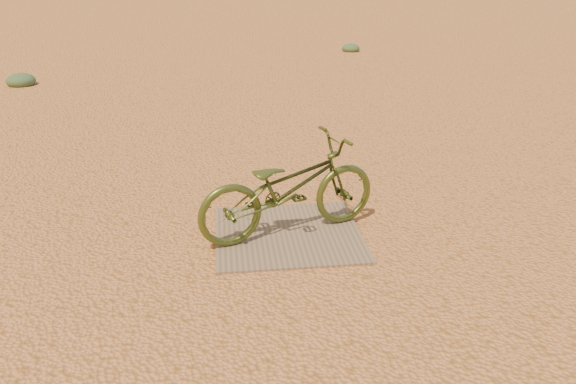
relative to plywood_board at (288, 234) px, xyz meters
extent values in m
plane|color=#E68D5A|center=(-0.39, -0.52, -0.01)|extent=(120.00, 120.00, 0.00)
cube|color=#826658|center=(0.00, 0.00, 0.00)|extent=(1.39, 1.32, 0.02)
imported|color=#435120|center=(0.01, 0.01, 0.48)|extent=(1.89, 1.14, 0.94)
ellipsoid|color=#48613E|center=(-4.69, 7.40, -0.01)|extent=(0.58, 0.58, 0.32)
ellipsoid|color=#48613E|center=(3.11, 10.94, -0.01)|extent=(0.50, 0.50, 0.27)
camera|label=1|loc=(-0.59, -4.80, 2.48)|focal=35.00mm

